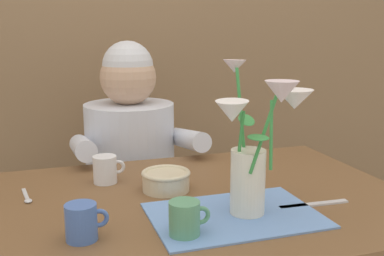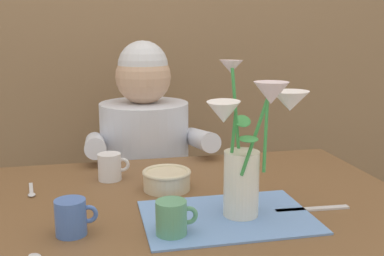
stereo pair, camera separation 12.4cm
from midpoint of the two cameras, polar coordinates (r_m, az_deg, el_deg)
wood_panel_backdrop at (r=2.19m, az=-10.93°, el=13.78°), size 4.00×0.10×2.50m
dining_table at (r=1.28m, az=-3.59°, el=-12.80°), size 1.20×0.80×0.74m
seated_person at (r=1.87m, az=-9.32°, el=-7.37°), size 0.45×0.47×1.14m
striped_placemat at (r=1.14m, az=2.04°, el=-10.65°), size 0.40×0.28×0.00m
flower_vase at (r=1.09m, az=4.64°, el=-1.84°), size 0.26×0.26×0.37m
ceramic_bowl at (r=1.30m, az=-5.95°, el=-6.36°), size 0.14×0.14×0.06m
dinner_knife at (r=1.23m, az=11.84°, el=-9.17°), size 0.19×0.03×0.00m
tea_cup at (r=1.05m, az=-16.69°, el=-11.01°), size 0.09×0.07×0.08m
ceramic_mug at (r=1.02m, az=-4.40°, el=-11.10°), size 0.09×0.07×0.08m
coffee_cup at (r=1.39m, az=-13.07°, el=-4.98°), size 0.09×0.07×0.08m
spoon_0 at (r=1.34m, az=-22.09°, el=-7.96°), size 0.03×0.12×0.01m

